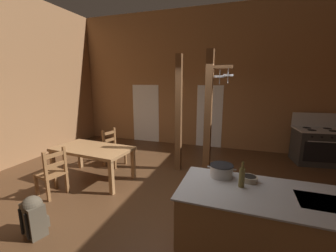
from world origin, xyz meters
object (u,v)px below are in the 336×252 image
Objects in this scene: ladderback_chair_by_post at (52,173)px; backpack at (33,215)px; stockpot_on_counter at (221,171)px; ladderback_chair_near_window at (113,148)px; bottle_tall_on_counter at (242,177)px; stove_range at (317,146)px; kitchen_island at (271,230)px; dining_table at (93,152)px; mixing_bowl_on_counter at (249,179)px.

backpack is (0.63, -0.95, -0.14)m from ladderback_chair_by_post.
ladderback_chair_near_window is at bearing 146.70° from stockpot_on_counter.
bottle_tall_on_counter is at bearing 11.43° from backpack.
stove_range is at bearing 19.31° from ladderback_chair_near_window.
kitchen_island is 4.31m from stove_range.
dining_table is 0.90m from ladderback_chair_by_post.
backpack is at bearing -79.46° from dining_table.
backpack is at bearing -81.72° from ladderback_chair_near_window.
ladderback_chair_by_post is 2.96× the size of bottle_tall_on_counter.
bottle_tall_on_counter is (3.09, -1.22, 0.39)m from dining_table.
stove_range reaches higher than bottle_tall_on_counter.
backpack is 3.01× the size of mixing_bowl_on_counter.
bottle_tall_on_counter is at bearing -118.50° from mixing_bowl_on_counter.
bottle_tall_on_counter is (-1.98, -3.92, 0.56)m from stove_range.
ladderback_chair_by_post reaches higher than dining_table.
backpack is 2.71m from stockpot_on_counter.
kitchen_island is 1.65× the size of stove_range.
mixing_bowl_on_counter is at bearing 14.50° from backpack.
ladderback_chair_near_window is (-0.06, 0.90, -0.20)m from dining_table.
mixing_bowl_on_counter is (2.85, 0.74, 0.64)m from backpack.
stockpot_on_counter is 1.91× the size of mixing_bowl_on_counter.
kitchen_island is at bearing -32.03° from ladderback_chair_near_window.
ladderback_chair_by_post is (-3.74, 0.46, -0.01)m from kitchen_island.
stove_range is 6.68× the size of mixing_bowl_on_counter.
kitchen_island is at bearing 8.89° from backpack.
ladderback_chair_near_window is 3.50m from stockpot_on_counter.
mixing_bowl_on_counter reaches higher than ladderback_chair_near_window.
ladderback_chair_near_window is 1.75m from ladderback_chair_by_post.
stove_range is at bearing 67.90° from kitchen_island.
ladderback_chair_by_post is 2.52× the size of stockpot_on_counter.
kitchen_island is at bearing -7.03° from ladderback_chair_by_post.
backpack is at bearing -56.54° from ladderback_chair_by_post.
stockpot_on_counter is at bearing 172.89° from mixing_bowl_on_counter.
backpack is at bearing -168.57° from bottle_tall_on_counter.
ladderback_chair_by_post is at bearing -97.79° from ladderback_chair_near_window.
ladderback_chair_by_post is at bearing -109.72° from dining_table.
backpack is at bearing -165.50° from mixing_bowl_on_counter.
stove_range is at bearing 33.34° from ladderback_chair_by_post.
mixing_bowl_on_counter is at bearing 61.50° from bottle_tall_on_counter.
stockpot_on_counter is 0.34m from bottle_tall_on_counter.
bottle_tall_on_counter reaches higher than dining_table.
stove_range is 1.39× the size of ladderback_chair_near_window.
kitchen_island is 3.77m from ladderback_chair_by_post.
ladderback_chair_by_post is at bearing 176.94° from stockpot_on_counter.
dining_table is at bearing 159.49° from kitchen_island.
ladderback_chair_near_window reaches higher than backpack.
ladderback_chair_by_post is at bearing -146.66° from stove_range.
backpack is 1.58× the size of stockpot_on_counter.
kitchen_island is at bearing -43.57° from mixing_bowl_on_counter.
ladderback_chair_near_window reaches higher than kitchen_island.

